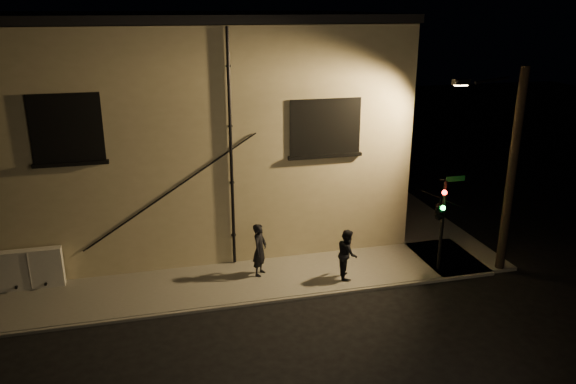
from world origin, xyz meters
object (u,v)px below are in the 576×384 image
object	(u,v)px
pedestrian_b	(347,254)
streetlamp_pole	(509,168)
pedestrian_a	(260,250)
utility_cabinet	(30,269)
traffic_signal	(440,210)

from	to	relation	value
pedestrian_b	streetlamp_pole	bearing A→B (deg)	-85.05
pedestrian_a	pedestrian_b	xyz separation A→B (m)	(2.88, -0.92, -0.07)
utility_cabinet	streetlamp_pole	distance (m)	16.43
pedestrian_b	streetlamp_pole	distance (m)	6.23
utility_cabinet	streetlamp_pole	world-z (taller)	streetlamp_pole
utility_cabinet	pedestrian_a	distance (m)	7.64
pedestrian_b	utility_cabinet	bearing A→B (deg)	91.31
utility_cabinet	streetlamp_pole	bearing A→B (deg)	-8.69
pedestrian_a	traffic_signal	world-z (taller)	traffic_signal
pedestrian_a	pedestrian_b	world-z (taller)	pedestrian_a
pedestrian_a	streetlamp_pole	bearing A→B (deg)	-66.32
utility_cabinet	traffic_signal	size ratio (longest dim) A/B	0.60
pedestrian_b	streetlamp_pole	size ratio (longest dim) A/B	0.24
pedestrian_a	pedestrian_b	size ratio (longest dim) A/B	1.08
traffic_signal	streetlamp_pole	world-z (taller)	streetlamp_pole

